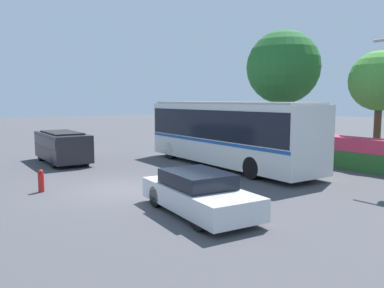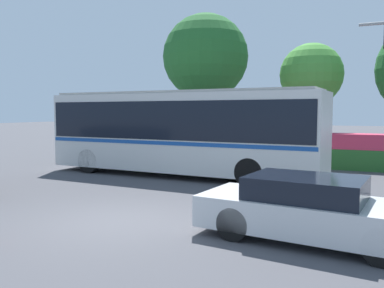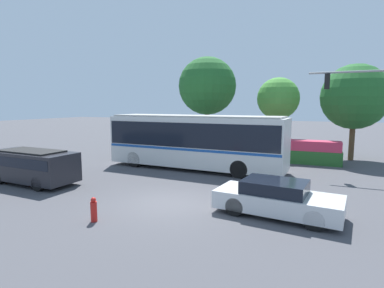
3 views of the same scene
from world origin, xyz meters
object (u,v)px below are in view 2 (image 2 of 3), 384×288
Objects in this scene: city_bus at (181,128)px; sedan_foreground at (310,209)px; street_tree_centre at (311,75)px; street_tree_left at (205,57)px.

city_bus reaches higher than sedan_foreground.
sedan_foreground is 0.75× the size of street_tree_centre.
sedan_foreground is 14.50m from street_tree_centre.
city_bus is 8.71m from sedan_foreground.
street_tree_centre is (5.32, 1.71, -1.02)m from street_tree_left.
sedan_foreground is (5.89, -6.28, -1.29)m from city_bus.
street_tree_left is 1.27× the size of street_tree_centre.
street_tree_left is (-7.27, 12.14, 4.87)m from sedan_foreground.
city_bus is 8.91m from street_tree_centre.
street_tree_centre is at bearing -115.06° from city_bus.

